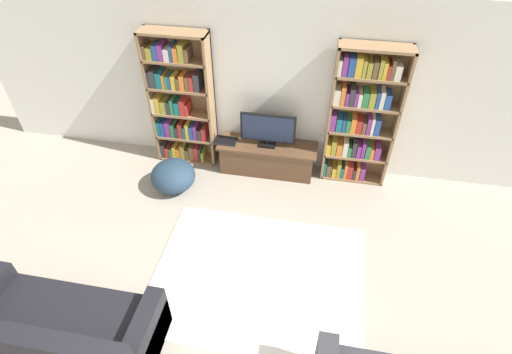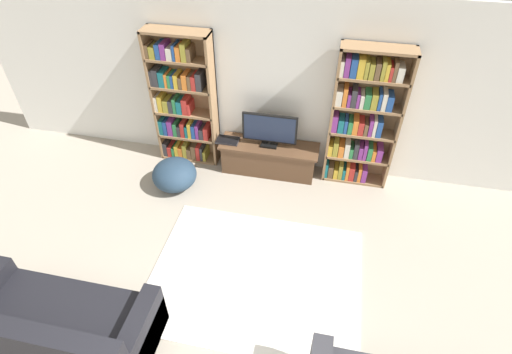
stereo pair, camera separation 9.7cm
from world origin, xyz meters
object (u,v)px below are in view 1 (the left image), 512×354
Objects in this scene: tv_stand at (267,158)px; laptop at (226,141)px; bookshelf_left at (180,103)px; couch_left_sectional at (61,334)px; bookshelf_right at (360,118)px; beanbag_ottoman at (173,176)px; television at (268,130)px.

laptop is (-0.63, -0.02, 0.25)m from tv_stand.
couch_left_sectional is at bearing -93.44° from bookshelf_left.
tv_stand is 0.79× the size of couch_left_sectional.
couch_left_sectional is at bearing -130.24° from bookshelf_right.
tv_stand is at bearing 64.36° from couch_left_sectional.
bookshelf_left is at bearing 86.56° from couch_left_sectional.
beanbag_ottoman is at bearing 84.45° from couch_left_sectional.
television is 0.69m from laptop.
bookshelf_left reaches higher than couch_left_sectional.
tv_stand is 1.43m from beanbag_ottoman.
laptop reaches higher than tv_stand.
bookshelf_left is 0.87m from laptop.
beanbag_ottoman is (-1.28, -0.64, -0.54)m from television.
laptop is at bearing 44.06° from beanbag_ottoman.
laptop is (-0.63, -0.01, -0.27)m from television.
bookshelf_right reaches higher than television.
television is (1.33, -0.11, -0.23)m from bookshelf_left.
couch_left_sectional is at bearing -95.55° from beanbag_ottoman.
bookshelf_right is 1.97m from laptop.
couch_left_sectional is at bearing -105.80° from laptop.
tv_stand is at bearing 26.79° from beanbag_ottoman.
bookshelf_right reaches higher than beanbag_ottoman.
couch_left_sectional is at bearing -115.64° from tv_stand.
tv_stand is at bearing 90.00° from television.
beanbag_ottoman is at bearing -153.44° from television.
beanbag_ottoman is at bearing -86.31° from bookshelf_left.
laptop is 3.29m from couch_left_sectional.
bookshelf_left is at bearing 169.62° from laptop.
television is at bearing -90.00° from tv_stand.
television is 3.55m from couch_left_sectional.
laptop is 0.94m from beanbag_ottoman.
bookshelf_left is 1.08m from beanbag_ottoman.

